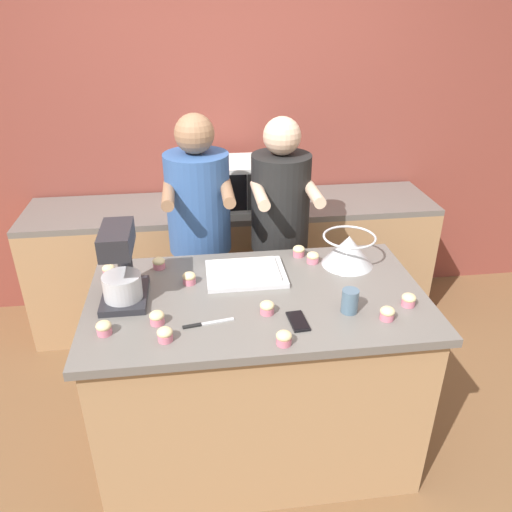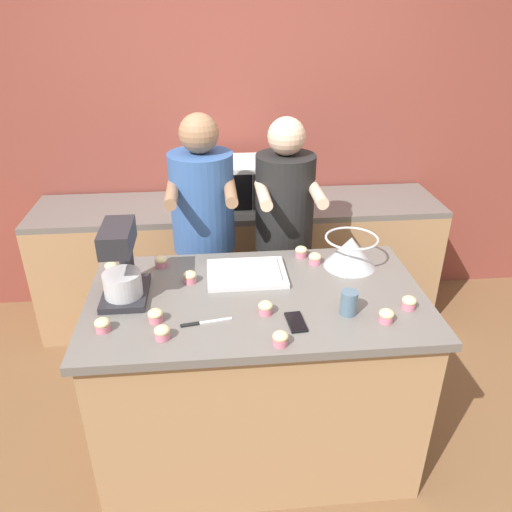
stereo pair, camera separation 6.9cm
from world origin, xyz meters
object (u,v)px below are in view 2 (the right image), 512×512
(mixing_bowl, at_px, (351,251))
(cupcake_6, at_px, (162,332))
(cell_phone, at_px, (296,322))
(cupcake_5, at_px, (280,338))
(cupcake_8, at_px, (315,258))
(cupcake_11, at_px, (386,316))
(knife, at_px, (203,323))
(person_left, at_px, (205,247))
(microwave_oven, at_px, (231,183))
(cupcake_7, at_px, (190,277))
(baking_tray, at_px, (247,273))
(cupcake_3, at_px, (155,316))
(cupcake_10, at_px, (301,252))
(cupcake_2, at_px, (111,268))
(stand_mixer, at_px, (122,266))
(cupcake_1, at_px, (103,325))
(cupcake_9, at_px, (266,308))
(person_right, at_px, (283,246))
(cupcake_4, at_px, (409,303))
(drinking_glass, at_px, (349,303))
(cupcake_0, at_px, (161,261))

(mixing_bowl, xyz_separation_m, cupcake_6, (-0.90, -0.53, -0.06))
(cell_phone, height_order, cupcake_6, cupcake_6)
(cell_phone, height_order, cupcake_5, cupcake_5)
(cupcake_8, bearing_deg, cupcake_11, -70.08)
(knife, height_order, cupcake_5, cupcake_5)
(person_left, distance_m, microwave_oven, 0.62)
(cell_phone, height_order, cupcake_7, cupcake_7)
(cupcake_6, height_order, cupcake_8, same)
(baking_tray, bearing_deg, cupcake_5, -81.01)
(cell_phone, distance_m, knife, 0.39)
(cupcake_3, height_order, cupcake_10, same)
(cupcake_2, bearing_deg, cell_phone, -31.44)
(stand_mixer, xyz_separation_m, cupcake_11, (1.12, -0.31, -0.13))
(cupcake_1, relative_size, cupcake_7, 1.00)
(baking_tray, xyz_separation_m, knife, (-0.22, -0.38, -0.02))
(cupcake_9, xyz_separation_m, cupcake_10, (0.25, 0.51, 0.00))
(cupcake_2, bearing_deg, microwave_oven, 57.15)
(person_right, distance_m, cupcake_10, 0.38)
(microwave_oven, relative_size, cupcake_4, 8.20)
(stand_mixer, bearing_deg, cupcake_4, -9.89)
(person_left, height_order, cupcake_10, person_left)
(cupcake_2, relative_size, cupcake_9, 1.00)
(cupcake_1, distance_m, cupcake_2, 0.49)
(drinking_glass, bearing_deg, cupcake_11, -28.36)
(person_left, bearing_deg, cupcake_2, -136.30)
(drinking_glass, xyz_separation_m, cupcake_8, (-0.05, 0.46, -0.02))
(cupcake_1, bearing_deg, cupcake_7, 46.20)
(cupcake_1, xyz_separation_m, cupcake_8, (0.98, 0.49, 0.00))
(microwave_oven, xyz_separation_m, cupcake_10, (0.32, -0.91, -0.07))
(cupcake_0, bearing_deg, cupcake_6, -85.41)
(cell_phone, bearing_deg, mixing_bowl, 53.11)
(microwave_oven, xyz_separation_m, knife, (-0.19, -1.47, -0.10))
(baking_tray, relative_size, cupcake_9, 6.06)
(person_left, xyz_separation_m, cupcake_2, (-0.46, -0.44, 0.13))
(stand_mixer, distance_m, knife, 0.46)
(stand_mixer, xyz_separation_m, cupcake_8, (0.92, 0.23, -0.13))
(baking_tray, distance_m, cupcake_5, 0.57)
(cupcake_1, relative_size, cupcake_8, 1.00)
(cupcake_2, bearing_deg, cupcake_0, 10.12)
(baking_tray, bearing_deg, cupcake_3, -139.56)
(person_right, bearing_deg, cupcake_2, -154.81)
(cupcake_6, xyz_separation_m, cupcake_11, (0.93, 0.03, 0.00))
(cell_phone, bearing_deg, cupcake_4, 7.15)
(cupcake_5, xyz_separation_m, cupcake_9, (-0.03, 0.22, 0.00))
(person_right, relative_size, cupcake_2, 25.32)
(person_right, bearing_deg, cupcake_8, -77.69)
(stand_mixer, bearing_deg, cupcake_8, 14.10)
(mixing_bowl, xyz_separation_m, drinking_glass, (-0.12, -0.42, -0.03))
(microwave_oven, bearing_deg, cupcake_4, -63.89)
(cell_phone, relative_size, cupcake_3, 2.35)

